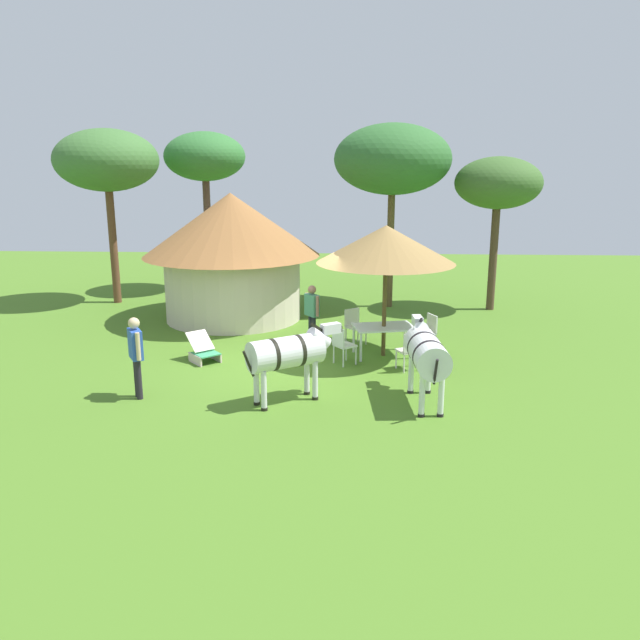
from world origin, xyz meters
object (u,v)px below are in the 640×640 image
at_px(patio_dining_table, 384,329).
at_px(acacia_tree_far_lawn, 393,160).
at_px(patio_chair_west_end, 428,330).
at_px(shade_umbrella, 386,244).
at_px(guest_beside_umbrella, 312,310).
at_px(patio_chair_east_end, 342,343).
at_px(zebra_by_umbrella, 426,353).
at_px(acacia_tree_behind_hut, 205,158).
at_px(acacia_tree_left_background, 498,184).
at_px(zebra_nearest_camera, 288,353).
at_px(thatched_hut, 232,249).
at_px(striped_lounge_chair, 204,351).
at_px(patio_chair_near_lawn, 410,349).
at_px(patio_chair_near_hut, 354,324).
at_px(acacia_tree_right_background, 107,161).
at_px(standing_watcher, 136,350).

height_order(patio_dining_table, acacia_tree_far_lawn, acacia_tree_far_lawn).
xyz_separation_m(patio_chair_west_end, acacia_tree_far_lawn, (-0.70, 4.83, 4.10)).
height_order(shade_umbrella, guest_beside_umbrella, shade_umbrella).
bearing_deg(patio_chair_east_end, shade_umbrella, 90.00).
distance_m(patio_chair_west_end, zebra_by_umbrella, 3.68).
distance_m(acacia_tree_behind_hut, acacia_tree_left_background, 9.93).
height_order(zebra_by_umbrella, acacia_tree_left_background, acacia_tree_left_background).
bearing_deg(patio_chair_east_end, zebra_nearest_camera, -59.77).
bearing_deg(patio_chair_west_end, acacia_tree_behind_hut, 19.80).
height_order(zebra_nearest_camera, acacia_tree_far_lawn, acacia_tree_far_lawn).
distance_m(thatched_hut, striped_lounge_chair, 4.59).
bearing_deg(striped_lounge_chair, patio_chair_east_end, 137.60).
height_order(patio_chair_west_end, zebra_by_umbrella, zebra_by_umbrella).
bearing_deg(patio_chair_near_lawn, acacia_tree_left_background, 38.29).
height_order(patio_chair_near_lawn, zebra_by_umbrella, zebra_by_umbrella).
bearing_deg(guest_beside_umbrella, striped_lounge_chair, -97.12).
xyz_separation_m(zebra_by_umbrella, acacia_tree_behind_hut, (-6.58, 10.75, 3.65)).
xyz_separation_m(shade_umbrella, patio_chair_near_hut, (-0.71, 1.03, -2.19)).
bearing_deg(acacia_tree_far_lawn, acacia_tree_behind_hut, 160.02).
bearing_deg(acacia_tree_left_background, patio_dining_table, -125.56).
xyz_separation_m(acacia_tree_far_lawn, acacia_tree_right_background, (-9.02, 0.15, -0.04)).
height_order(standing_watcher, acacia_tree_far_lawn, acacia_tree_far_lawn).
bearing_deg(patio_chair_near_lawn, shade_umbrella, 90.00).
xyz_separation_m(patio_chair_west_end, zebra_nearest_camera, (-3.14, -3.65, 0.48)).
distance_m(thatched_hut, zebra_by_umbrella, 8.33).
bearing_deg(patio_chair_east_end, patio_chair_near_hut, 133.88).
height_order(patio_chair_near_lawn, acacia_tree_behind_hut, acacia_tree_behind_hut).
bearing_deg(patio_chair_west_end, standing_watcher, 95.39).
bearing_deg(standing_watcher, guest_beside_umbrella, 109.68).
height_order(patio_chair_near_hut, acacia_tree_behind_hut, acacia_tree_behind_hut).
height_order(zebra_by_umbrella, acacia_tree_far_lawn, acacia_tree_far_lawn).
height_order(patio_chair_near_hut, acacia_tree_right_background, acacia_tree_right_background).
xyz_separation_m(guest_beside_umbrella, standing_watcher, (-3.24, -3.86, 0.06)).
height_order(patio_chair_near_hut, zebra_nearest_camera, zebra_nearest_camera).
bearing_deg(thatched_hut, patio_chair_west_end, -28.97).
bearing_deg(striped_lounge_chair, acacia_tree_far_lawn, -169.01).
distance_m(striped_lounge_chair, acacia_tree_far_lawn, 8.80).
relative_size(patio_chair_west_end, guest_beside_umbrella, 0.58).
bearing_deg(patio_chair_near_hut, guest_beside_umbrella, -22.05).
relative_size(patio_chair_near_lawn, zebra_by_umbrella, 0.39).
bearing_deg(guest_beside_umbrella, zebra_by_umbrella, -5.52).
bearing_deg(acacia_tree_behind_hut, patio_chair_east_end, -59.62).
relative_size(patio_chair_near_hut, acacia_tree_left_background, 0.19).
bearing_deg(acacia_tree_right_background, standing_watcher, -67.42).
bearing_deg(patio_dining_table, guest_beside_umbrella, 156.17).
xyz_separation_m(patio_chair_east_end, patio_chair_near_lawn, (1.53, -0.38, 0.00)).
relative_size(patio_chair_near_lawn, standing_watcher, 0.54).
relative_size(patio_chair_near_lawn, acacia_tree_left_background, 0.19).
height_order(striped_lounge_chair, acacia_tree_right_background, acacia_tree_right_background).
distance_m(patio_chair_near_hut, standing_watcher, 5.97).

